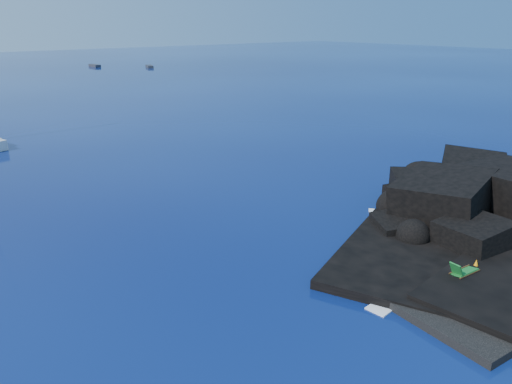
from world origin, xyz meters
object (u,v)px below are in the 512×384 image
distant_boat_b (150,68)px  marker_cone (476,265)px  deck_chair (465,268)px  distant_boat_a (95,67)px

distant_boat_b → marker_cone: bearing=-92.1°
marker_cone → distant_boat_b: bearing=69.7°
deck_chair → marker_cone: deck_chair is taller
deck_chair → distant_boat_a: 121.24m
marker_cone → distant_boat_a: size_ratio=0.13×
distant_boat_a → marker_cone: bearing=-104.7°
distant_boat_a → distant_boat_b: distant_boat_a is taller
distant_boat_a → distant_boat_b: (9.77, -10.76, 0.00)m
deck_chair → distant_boat_a: bearing=80.8°
deck_chair → distant_boat_a: (30.75, 117.27, -0.86)m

